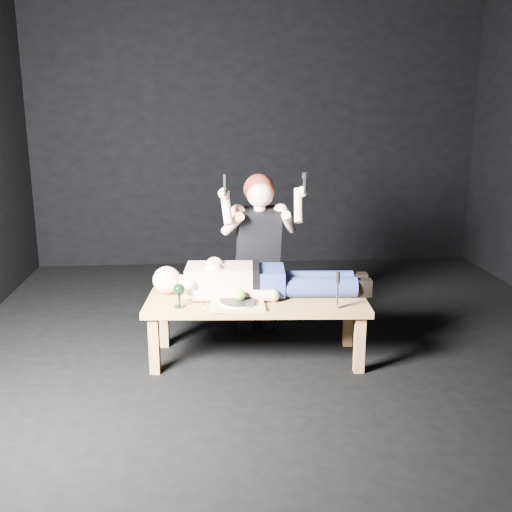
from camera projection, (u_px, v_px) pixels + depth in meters
name	position (u px, v px, depth m)	size (l,w,h in m)	color
ground	(286.00, 345.00, 4.48)	(5.00, 5.00, 0.00)	black
back_wall	(257.00, 132.00, 6.52)	(5.00, 5.00, 0.00)	black
table	(257.00, 329.00, 4.18)	(1.54, 0.58, 0.45)	#A37A45
lying_man	(263.00, 277.00, 4.21)	(1.50, 0.46, 0.26)	beige
kneeling_woman	(257.00, 252.00, 4.60)	(0.70, 0.79, 1.32)	black
serving_tray	(238.00, 305.00, 3.97)	(0.36, 0.26, 0.02)	tan
plate	(238.00, 302.00, 3.96)	(0.24, 0.24, 0.02)	white
apple	(240.00, 295.00, 3.96)	(0.08, 0.08, 0.08)	#559C2C
goblet	(179.00, 295.00, 3.94)	(0.08, 0.08, 0.16)	black
fork_flat	(204.00, 306.00, 3.96)	(0.01, 0.16, 0.01)	#B2B2B7
knife_flat	(262.00, 307.00, 3.94)	(0.01, 0.16, 0.01)	#B2B2B7
spoon_flat	(253.00, 303.00, 4.03)	(0.01, 0.16, 0.01)	#B2B2B7
carving_knife	(338.00, 290.00, 3.91)	(0.03, 0.04, 0.25)	#B2B2B7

